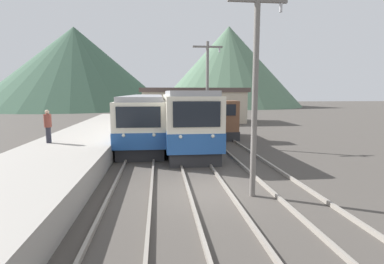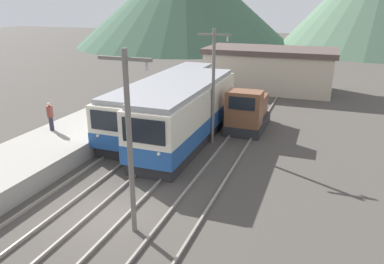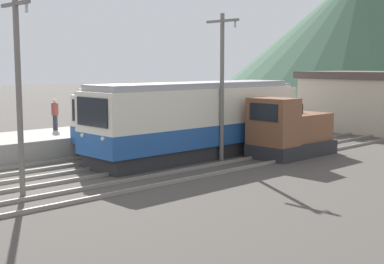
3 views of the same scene
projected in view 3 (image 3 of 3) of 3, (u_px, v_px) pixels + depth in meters
ground_plane at (18, 185)px, 20.48m from camera, size 200.00×200.00×0.00m
track_center at (20, 184)px, 20.33m from camera, size 1.54×60.00×0.14m
track_right at (60, 198)px, 18.17m from camera, size 1.54×60.00×0.14m
commuter_train_left at (198, 118)px, 30.51m from camera, size 2.84×15.09×3.41m
commuter_train_center at (195, 123)px, 26.46m from camera, size 2.84×12.05×3.73m
shunting_locomotive at (289, 132)px, 26.91m from camera, size 2.40×4.71×3.00m
catenary_mast_near at (19, 87)px, 18.36m from camera, size 2.00×0.20×6.98m
catenary_mast_mid at (222, 81)px, 25.34m from camera, size 2.00×0.20×6.98m
person_on_platform at (55, 113)px, 29.52m from camera, size 0.38×0.38×1.75m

